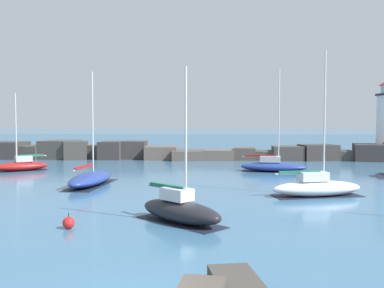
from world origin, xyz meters
name	(u,v)px	position (x,y,z in m)	size (l,w,h in m)	color
open_sea_beyond	(208,140)	(0.00, 108.41, 0.00)	(400.00, 116.00, 0.01)	#2D5B7F
breakwater_jetty	(198,152)	(-0.36, 48.44, 1.05)	(62.69, 6.93, 2.58)	#383330
sailboat_moored_0	(316,187)	(9.43, 19.52, 0.66)	(7.01, 3.73, 10.35)	white
sailboat_moored_1	(273,166)	(8.28, 34.25, 0.62)	(7.23, 3.49, 10.87)	navy
sailboat_moored_2	(91,178)	(-8.20, 23.70, 0.56)	(2.90, 7.92, 9.50)	navy
sailboat_moored_3	(180,209)	(0.37, 11.05, 0.68)	(5.40, 5.07, 8.16)	black
sailboat_moored_4	(21,165)	(-18.67, 33.34, 0.60)	(5.65, 4.79, 8.35)	maroon
mooring_buoy_orange_near	(69,223)	(-5.04, 9.36, 0.30)	(0.60, 0.60, 0.80)	red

